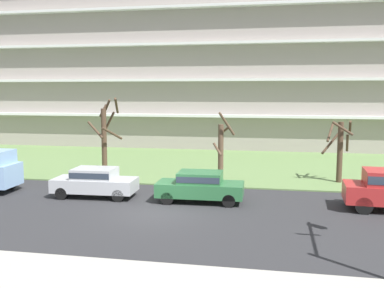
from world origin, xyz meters
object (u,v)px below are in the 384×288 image
Objects in this scene: tree_left at (105,135)px; sedan_silver_near_right at (95,181)px; sedan_green_near_left at (200,185)px; tree_right at (340,148)px; tree_center at (221,150)px.

tree_left is 6.72m from sedan_silver_near_right.
sedan_green_near_left is 0.99× the size of sedan_silver_near_right.
tree_right is 9.86m from sedan_green_near_left.
sedan_silver_near_right is at bearing -1.22° from sedan_green_near_left.
sedan_silver_near_right is at bearing -155.24° from tree_right.
tree_center is at bearing -169.95° from tree_right.
tree_right reaches higher than sedan_green_near_left.
tree_left is 1.34× the size of tree_right.
tree_center reaches higher than sedan_green_near_left.
tree_right is (15.16, -0.06, -0.48)m from tree_left.
tree_center is 1.00× the size of sedan_green_near_left.
sedan_silver_near_right is at bearing -73.34° from tree_left.
tree_center is at bearing -9.34° from tree_left.
tree_right is at bearing -142.29° from sedan_green_near_left.
sedan_silver_near_right is (-13.31, -6.14, -1.34)m from tree_right.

